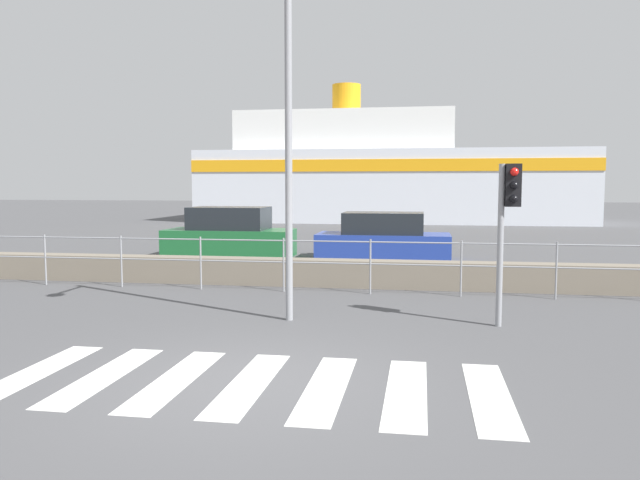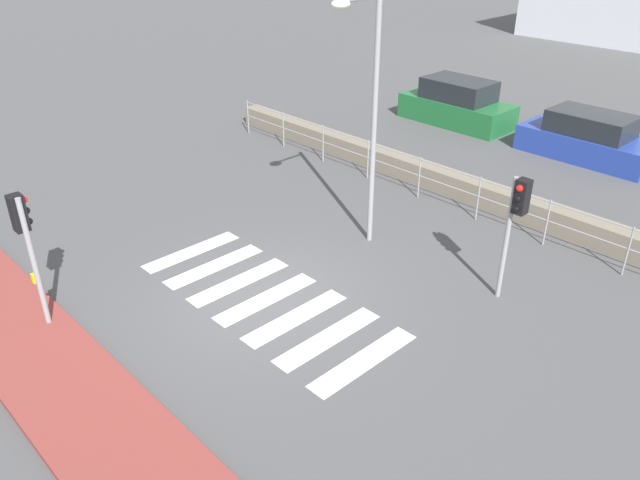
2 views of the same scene
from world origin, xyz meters
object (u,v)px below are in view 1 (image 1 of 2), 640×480
parked_car_blue (383,239)px  ferry_boat (382,175)px  traffic_light_far (508,208)px  parked_car_green (230,235)px  streetlamp (285,107)px

parked_car_blue → ferry_boat: bearing=93.9°
ferry_boat → traffic_light_far: bearing=-82.4°
traffic_light_far → parked_car_green: traffic_light_far is taller
traffic_light_far → parked_car_blue: bearing=105.9°
streetlamp → parked_car_blue: streetlamp is taller
streetlamp → parked_car_blue: size_ratio=1.39×
streetlamp → parked_car_green: bearing=112.8°
traffic_light_far → parked_car_green: (-7.43, 8.85, -1.25)m
ferry_boat → parked_car_blue: 20.79m
streetlamp → ferry_boat: bearing=90.7°
streetlamp → parked_car_green: size_ratio=1.39×
streetlamp → parked_car_blue: bearing=83.6°
ferry_boat → parked_car_blue: size_ratio=5.82×
traffic_light_far → streetlamp: (-3.56, -0.37, 1.61)m
streetlamp → parked_car_green: 10.40m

